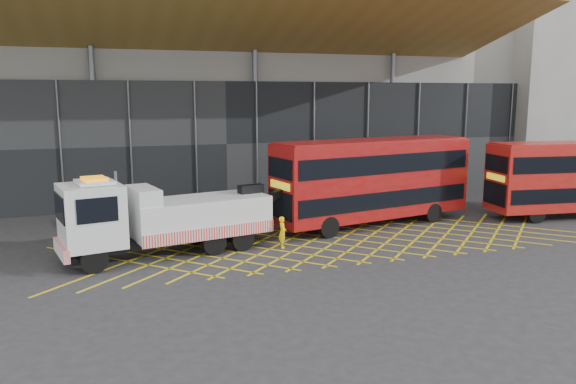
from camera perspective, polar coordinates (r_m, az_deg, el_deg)
name	(u,v)px	position (r m, az deg, el deg)	size (l,w,h in m)	color
ground_plane	(236,252)	(26.03, -5.30, -6.10)	(120.00, 120.00, 0.00)	#2B2B2D
road_markings	(348,242)	(27.74, 6.10, -5.10)	(27.96, 7.16, 0.01)	yellow
construction_building	(205,70)	(43.50, -8.44, 12.15)	(55.00, 23.97, 18.00)	gray
east_building	(553,62)	(55.18, 25.33, 11.88)	(15.00, 12.00, 20.00)	gray
recovery_truck	(162,217)	(25.59, -12.72, -2.50)	(10.99, 4.52, 3.82)	black
bus_towed	(373,178)	(31.13, 8.62, 1.42)	(11.96, 5.02, 4.75)	maroon
worker	(282,232)	(26.47, -0.57, -4.10)	(0.55, 0.36, 1.50)	yellow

